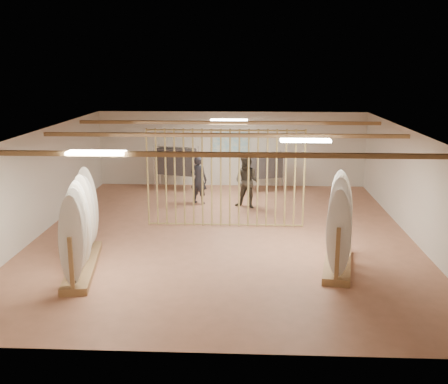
{
  "coord_description": "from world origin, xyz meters",
  "views": [
    {
      "loc": [
        0.64,
        -13.54,
        4.52
      ],
      "look_at": [
        0.0,
        0.0,
        1.2
      ],
      "focal_mm": 42.0,
      "sensor_mm": 36.0,
      "label": 1
    }
  ],
  "objects_px": {
    "rack_left": "(81,240)",
    "shopper_a": "(199,176)",
    "rack_right": "(339,237)",
    "clothing_rack_b": "(265,166)",
    "clothing_rack_a": "(176,162)",
    "shopper_b": "(247,178)"
  },
  "relations": [
    {
      "from": "rack_right",
      "to": "shopper_b",
      "type": "relative_size",
      "value": 1.19
    },
    {
      "from": "clothing_rack_a",
      "to": "shopper_a",
      "type": "height_order",
      "value": "shopper_a"
    },
    {
      "from": "clothing_rack_a",
      "to": "shopper_b",
      "type": "relative_size",
      "value": 0.86
    },
    {
      "from": "shopper_a",
      "to": "rack_left",
      "type": "bearing_deg",
      "value": 92.39
    },
    {
      "from": "clothing_rack_a",
      "to": "shopper_b",
      "type": "height_order",
      "value": "shopper_b"
    },
    {
      "from": "clothing_rack_a",
      "to": "shopper_a",
      "type": "relative_size",
      "value": 0.91
    },
    {
      "from": "rack_left",
      "to": "clothing_rack_b",
      "type": "bearing_deg",
      "value": 50.57
    },
    {
      "from": "rack_left",
      "to": "rack_right",
      "type": "bearing_deg",
      "value": -6.13
    },
    {
      "from": "rack_right",
      "to": "clothing_rack_b",
      "type": "bearing_deg",
      "value": 112.66
    },
    {
      "from": "rack_left",
      "to": "shopper_a",
      "type": "bearing_deg",
      "value": 60.73
    },
    {
      "from": "shopper_a",
      "to": "shopper_b",
      "type": "height_order",
      "value": "shopper_b"
    },
    {
      "from": "rack_left",
      "to": "rack_right",
      "type": "xyz_separation_m",
      "value": [
        5.78,
        0.36,
        0.02
      ]
    },
    {
      "from": "clothing_rack_b",
      "to": "clothing_rack_a",
      "type": "bearing_deg",
      "value": 162.05
    },
    {
      "from": "rack_right",
      "to": "clothing_rack_a",
      "type": "height_order",
      "value": "rack_right"
    },
    {
      "from": "rack_left",
      "to": "shopper_b",
      "type": "xyz_separation_m",
      "value": [
        3.68,
        5.41,
        0.27
      ]
    },
    {
      "from": "clothing_rack_a",
      "to": "shopper_a",
      "type": "bearing_deg",
      "value": -44.3
    },
    {
      "from": "rack_right",
      "to": "shopper_a",
      "type": "height_order",
      "value": "rack_right"
    },
    {
      "from": "rack_left",
      "to": "shopper_b",
      "type": "height_order",
      "value": "rack_left"
    },
    {
      "from": "rack_right",
      "to": "clothing_rack_a",
      "type": "distance_m",
      "value": 8.61
    },
    {
      "from": "clothing_rack_a",
      "to": "shopper_b",
      "type": "bearing_deg",
      "value": -24.08
    },
    {
      "from": "clothing_rack_b",
      "to": "rack_right",
      "type": "bearing_deg",
      "value": -95.54
    },
    {
      "from": "rack_right",
      "to": "shopper_b",
      "type": "bearing_deg",
      "value": 123.64
    }
  ]
}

